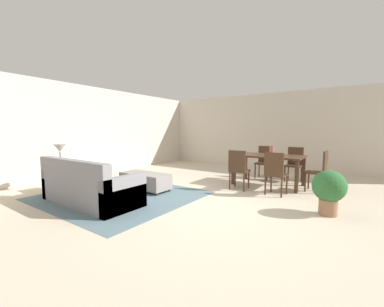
# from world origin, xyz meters

# --- Properties ---
(ground_plane) EXTENTS (10.80, 10.80, 0.00)m
(ground_plane) POSITION_xyz_m (0.00, 0.00, 0.00)
(ground_plane) COLOR beige
(wall_back) EXTENTS (9.00, 0.12, 2.70)m
(wall_back) POSITION_xyz_m (0.00, 5.00, 1.35)
(wall_back) COLOR beige
(wall_back) RESTS_ON ground_plane
(wall_left) EXTENTS (0.12, 11.00, 2.70)m
(wall_left) POSITION_xyz_m (-4.50, 0.50, 1.35)
(wall_left) COLOR beige
(wall_left) RESTS_ON ground_plane
(area_rug) EXTENTS (3.00, 2.80, 0.01)m
(area_rug) POSITION_xyz_m (-1.78, -0.49, 0.00)
(area_rug) COLOR slate
(area_rug) RESTS_ON ground_plane
(couch) EXTENTS (2.05, 0.88, 0.86)m
(couch) POSITION_xyz_m (-1.85, -1.17, 0.29)
(couch) COLOR gray
(couch) RESTS_ON ground_plane
(ottoman_table) EXTENTS (1.20, 0.52, 0.40)m
(ottoman_table) POSITION_xyz_m (-1.71, 0.13, 0.23)
(ottoman_table) COLOR gray
(ottoman_table) RESTS_ON ground_plane
(side_table) EXTENTS (0.40, 0.40, 0.55)m
(side_table) POSITION_xyz_m (-3.17, -1.03, 0.43)
(side_table) COLOR olive
(side_table) RESTS_ON ground_plane
(table_lamp) EXTENTS (0.26, 0.26, 0.53)m
(table_lamp) POSITION_xyz_m (-3.17, -1.03, 0.96)
(table_lamp) COLOR brown
(table_lamp) RESTS_ON side_table
(dining_table) EXTENTS (1.63, 0.96, 0.76)m
(dining_table) POSITION_xyz_m (0.45, 2.27, 0.67)
(dining_table) COLOR #422B1C
(dining_table) RESTS_ON ground_plane
(dining_chair_near_left) EXTENTS (0.43, 0.43, 0.92)m
(dining_chair_near_left) POSITION_xyz_m (0.04, 1.39, 0.52)
(dining_chair_near_left) COLOR #422B1C
(dining_chair_near_left) RESTS_ON ground_plane
(dining_chair_near_right) EXTENTS (0.43, 0.43, 0.92)m
(dining_chair_near_right) POSITION_xyz_m (0.87, 1.39, 0.52)
(dining_chair_near_right) COLOR #422B1C
(dining_chair_near_right) RESTS_ON ground_plane
(dining_chair_far_left) EXTENTS (0.40, 0.40, 0.92)m
(dining_chair_far_left) POSITION_xyz_m (0.07, 3.13, 0.52)
(dining_chair_far_left) COLOR #422B1C
(dining_chair_far_left) RESTS_ON ground_plane
(dining_chair_far_right) EXTENTS (0.41, 0.41, 0.92)m
(dining_chair_far_right) POSITION_xyz_m (0.89, 3.13, 0.52)
(dining_chair_far_right) COLOR #422B1C
(dining_chair_far_right) RESTS_ON ground_plane
(dining_chair_head_east) EXTENTS (0.42, 0.42, 0.92)m
(dining_chair_head_east) POSITION_xyz_m (1.61, 2.26, 0.52)
(dining_chair_head_east) COLOR #422B1C
(dining_chair_head_east) RESTS_ON ground_plane
(vase_centerpiece) EXTENTS (0.12, 0.12, 0.23)m
(vase_centerpiece) POSITION_xyz_m (0.51, 2.32, 0.88)
(vase_centerpiece) COLOR #B26659
(vase_centerpiece) RESTS_ON dining_table
(potted_plant) EXTENTS (0.51, 0.51, 0.74)m
(potted_plant) POSITION_xyz_m (1.92, 0.69, 0.43)
(potted_plant) COLOR #996B4C
(potted_plant) RESTS_ON ground_plane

